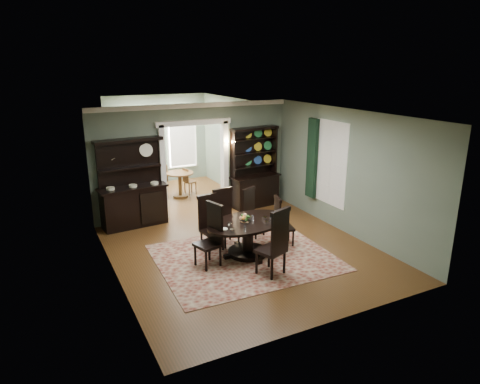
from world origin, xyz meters
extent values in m
cube|color=brown|center=(0.00, 0.00, -0.01)|extent=(5.50, 6.00, 0.01)
cube|color=silver|center=(0.00, 0.00, 3.00)|extent=(5.50, 6.00, 0.01)
cube|color=slate|center=(-2.75, 0.00, 1.50)|extent=(0.01, 6.00, 3.00)
cube|color=slate|center=(2.75, 0.00, 1.50)|extent=(0.01, 6.00, 3.00)
cube|color=slate|center=(0.00, -3.00, 1.50)|extent=(5.50, 0.01, 3.00)
cube|color=slate|center=(-1.83, 3.00, 1.50)|extent=(1.85, 0.01, 3.00)
cube|color=slate|center=(1.83, 3.00, 1.50)|extent=(1.85, 0.01, 3.00)
cube|color=slate|center=(0.00, 3.00, 2.75)|extent=(1.80, 0.01, 0.50)
cube|color=white|center=(0.00, 2.95, 2.94)|extent=(5.50, 0.10, 0.12)
cube|color=brown|center=(0.00, 4.75, -0.01)|extent=(3.50, 3.50, 0.01)
cube|color=silver|center=(0.00, 4.75, 3.00)|extent=(3.50, 3.50, 0.01)
cube|color=slate|center=(-1.75, 4.75, 1.50)|extent=(0.01, 3.50, 3.00)
cube|color=slate|center=(1.75, 4.75, 1.50)|extent=(0.01, 3.50, 3.00)
cube|color=slate|center=(0.00, 6.50, 1.50)|extent=(3.50, 0.01, 3.00)
cube|color=white|center=(-0.85, 6.45, 1.55)|extent=(1.05, 0.06, 2.20)
cube|color=white|center=(0.85, 6.45, 1.55)|extent=(1.05, 0.06, 2.20)
cube|color=white|center=(-0.90, 3.00, 1.25)|extent=(0.14, 0.25, 2.50)
cube|color=white|center=(0.90, 3.00, 1.25)|extent=(0.14, 0.25, 2.50)
cube|color=white|center=(0.00, 3.00, 2.50)|extent=(2.08, 0.25, 0.14)
cube|color=white|center=(2.74, 0.60, 1.60)|extent=(0.02, 1.10, 2.00)
cube|color=white|center=(2.73, 0.60, 1.60)|extent=(0.01, 1.22, 2.12)
cube|color=black|center=(2.65, 1.28, 1.60)|extent=(0.10, 0.35, 2.10)
cube|color=#B49630|center=(0.95, 2.92, 1.85)|extent=(0.08, 0.05, 0.18)
sphere|color=#FFD88C|center=(0.85, 2.77, 1.93)|extent=(0.07, 0.07, 0.07)
sphere|color=#FFD88C|center=(1.05, 2.77, 1.93)|extent=(0.07, 0.07, 0.07)
cube|color=maroon|center=(-0.13, -0.26, 0.01)|extent=(3.72, 3.13, 0.01)
ellipsoid|color=black|center=(0.00, -0.14, 0.74)|extent=(2.16, 1.61, 0.05)
cylinder|color=black|center=(0.00, -0.14, 0.71)|extent=(2.14, 2.14, 0.03)
cylinder|color=black|center=(0.00, -0.14, 0.39)|extent=(0.25, 0.25, 0.68)
cylinder|color=black|center=(0.00, -0.14, 0.05)|extent=(0.86, 0.86, 0.10)
cylinder|color=silver|center=(-0.09, -0.20, 0.79)|extent=(0.24, 0.24, 0.04)
cube|color=black|center=(-0.59, 0.43, 0.44)|extent=(0.50, 0.48, 0.06)
cube|color=black|center=(-0.62, 0.62, 0.82)|extent=(0.44, 0.11, 0.75)
cube|color=black|center=(-0.62, 0.62, 1.21)|extent=(0.48, 0.14, 0.08)
cylinder|color=black|center=(-0.73, 0.24, 0.22)|extent=(0.05, 0.05, 0.44)
cylinder|color=black|center=(-0.39, 0.29, 0.22)|extent=(0.05, 0.05, 0.44)
cylinder|color=black|center=(-0.78, 0.58, 0.22)|extent=(0.05, 0.05, 0.44)
cylinder|color=black|center=(-0.44, 0.63, 0.22)|extent=(0.05, 0.05, 0.44)
cube|color=black|center=(-0.16, 0.54, 0.46)|extent=(0.51, 0.50, 0.06)
cube|color=black|center=(-0.18, 0.74, 0.86)|extent=(0.46, 0.11, 0.78)
cube|color=black|center=(-0.18, 0.74, 1.26)|extent=(0.50, 0.13, 0.08)
cylinder|color=black|center=(-0.31, 0.34, 0.23)|extent=(0.05, 0.05, 0.46)
cylinder|color=black|center=(0.05, 0.39, 0.23)|extent=(0.05, 0.05, 0.46)
cylinder|color=black|center=(-0.36, 0.70, 0.23)|extent=(0.05, 0.05, 0.46)
cylinder|color=black|center=(0.00, 0.74, 0.23)|extent=(0.05, 0.05, 0.46)
cube|color=black|center=(0.63, 0.71, 0.42)|extent=(0.54, 0.53, 0.05)
cube|color=black|center=(0.56, 0.87, 0.78)|extent=(0.40, 0.21, 0.71)
cube|color=black|center=(0.56, 0.87, 1.14)|extent=(0.44, 0.24, 0.07)
cylinder|color=black|center=(0.55, 0.49, 0.21)|extent=(0.05, 0.05, 0.42)
cylinder|color=black|center=(0.85, 0.63, 0.21)|extent=(0.05, 0.05, 0.42)
cylinder|color=black|center=(0.41, 0.79, 0.21)|extent=(0.05, 0.05, 0.42)
cylinder|color=black|center=(0.71, 0.92, 0.21)|extent=(0.05, 0.05, 0.42)
cube|color=black|center=(-0.98, -0.26, 0.47)|extent=(0.55, 0.57, 0.06)
cube|color=black|center=(-0.79, -0.21, 0.87)|extent=(0.17, 0.46, 0.79)
cube|color=black|center=(-0.79, -0.21, 1.28)|extent=(0.20, 0.51, 0.08)
cylinder|color=black|center=(-1.21, -0.13, 0.23)|extent=(0.05, 0.05, 0.47)
cylinder|color=black|center=(-1.11, -0.49, 0.23)|extent=(0.05, 0.05, 0.47)
cylinder|color=black|center=(-0.85, -0.04, 0.23)|extent=(0.05, 0.05, 0.47)
cylinder|color=black|center=(-0.76, -0.39, 0.23)|extent=(0.05, 0.05, 0.47)
cube|color=black|center=(1.00, -0.04, 0.40)|extent=(0.48, 0.49, 0.05)
cube|color=black|center=(0.83, 0.00, 0.76)|extent=(0.15, 0.40, 0.69)
cube|color=black|center=(0.83, 0.00, 1.11)|extent=(0.17, 0.44, 0.07)
cylinder|color=black|center=(1.11, -0.24, 0.20)|extent=(0.04, 0.04, 0.40)
cylinder|color=black|center=(1.19, 0.07, 0.20)|extent=(0.04, 0.04, 0.40)
cylinder|color=black|center=(0.81, -0.15, 0.20)|extent=(0.04, 0.04, 0.40)
cylinder|color=black|center=(0.89, 0.15, 0.20)|extent=(0.04, 0.04, 0.40)
cube|color=black|center=(-0.01, -1.13, 0.50)|extent=(0.63, 0.62, 0.06)
cube|color=black|center=(0.07, -1.33, 0.93)|extent=(0.48, 0.22, 0.84)
cube|color=black|center=(0.07, -1.33, 1.36)|extent=(0.53, 0.26, 0.09)
cylinder|color=black|center=(0.10, -0.88, 0.25)|extent=(0.05, 0.05, 0.50)
cylinder|color=black|center=(-0.26, -1.02, 0.25)|extent=(0.05, 0.05, 0.50)
cylinder|color=black|center=(0.24, -1.25, 0.25)|extent=(0.05, 0.05, 0.50)
cylinder|color=black|center=(-0.12, -1.38, 0.25)|extent=(0.05, 0.05, 0.50)
cube|color=black|center=(-1.77, 2.70, 0.50)|extent=(1.64, 0.69, 1.00)
cube|color=black|center=(-1.77, 2.70, 1.02)|extent=(1.74, 0.75, 0.05)
cube|color=black|center=(-1.77, 2.92, 1.61)|extent=(1.60, 0.23, 1.18)
cube|color=black|center=(-1.77, 2.82, 1.49)|extent=(1.56, 0.42, 0.04)
cube|color=black|center=(-1.77, 2.80, 2.19)|extent=(1.72, 0.50, 0.08)
cube|color=black|center=(1.74, 2.71, 0.44)|extent=(1.41, 0.63, 0.88)
cube|color=black|center=(1.74, 2.71, 0.89)|extent=(1.51, 0.69, 0.04)
cube|color=black|center=(1.74, 2.90, 1.56)|extent=(1.37, 0.20, 1.33)
cube|color=black|center=(1.07, 2.80, 1.56)|extent=(0.07, 0.26, 1.37)
cube|color=black|center=(2.40, 2.80, 1.56)|extent=(0.07, 0.26, 1.37)
cube|color=black|center=(1.74, 2.78, 2.25)|extent=(1.49, 0.46, 0.08)
cube|color=black|center=(1.74, 2.80, 1.17)|extent=(1.39, 0.39, 0.03)
cube|color=black|center=(1.74, 2.80, 1.56)|extent=(1.39, 0.39, 0.03)
cube|color=black|center=(1.74, 2.80, 1.96)|extent=(1.39, 0.39, 0.03)
cylinder|color=brown|center=(0.07, 4.51, 0.76)|extent=(0.84, 0.84, 0.04)
cylinder|color=brown|center=(0.07, 4.51, 0.39)|extent=(0.11, 0.11, 0.74)
cylinder|color=brown|center=(0.07, 4.51, 0.03)|extent=(0.46, 0.46, 0.06)
cylinder|color=brown|center=(-0.44, 4.94, 0.47)|extent=(0.42, 0.42, 0.04)
cube|color=brown|center=(-0.26, 4.96, 0.73)|extent=(0.08, 0.38, 0.52)
cylinder|color=brown|center=(-0.61, 5.06, 0.23)|extent=(0.04, 0.04, 0.47)
cylinder|color=brown|center=(-0.57, 4.78, 0.23)|extent=(0.04, 0.04, 0.47)
cylinder|color=brown|center=(-0.32, 5.10, 0.23)|extent=(0.04, 0.04, 0.47)
cylinder|color=brown|center=(-0.28, 4.81, 0.23)|extent=(0.04, 0.04, 0.47)
cylinder|color=brown|center=(0.46, 4.66, 0.41)|extent=(0.36, 0.36, 0.04)
cube|color=brown|center=(0.30, 4.62, 0.63)|extent=(0.10, 0.32, 0.45)
cylinder|color=brown|center=(0.61, 4.57, 0.20)|extent=(0.03, 0.03, 0.41)
cylinder|color=brown|center=(0.55, 4.81, 0.20)|extent=(0.03, 0.03, 0.41)
cylinder|color=brown|center=(0.37, 4.51, 0.20)|extent=(0.03, 0.03, 0.41)
cylinder|color=brown|center=(0.31, 4.76, 0.20)|extent=(0.03, 0.03, 0.41)
camera|label=1|loc=(-3.97, -7.70, 4.00)|focal=32.00mm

